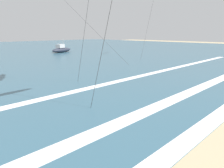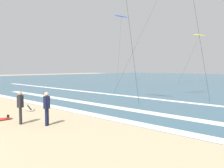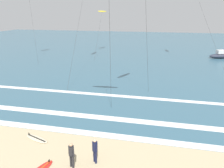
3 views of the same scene
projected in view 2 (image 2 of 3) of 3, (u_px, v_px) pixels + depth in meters
The scene contains 8 objects.
wave_foam_shoreline at pixel (117, 120), 12.74m from camera, with size 44.84×0.77×0.01m, color white.
wave_foam_mid_break at pixel (161, 115), 14.10m from camera, with size 38.84×0.86×0.01m, color white.
wave_foam_outer_break at pixel (163, 100), 20.42m from camera, with size 59.00×0.72×0.01m, color white.
surfer_background_far at pixel (20, 104), 11.77m from camera, with size 0.49×0.32×1.60m.
surfer_mid_group at pixel (47, 105), 11.47m from camera, with size 0.41×0.43×1.60m.
surfboard_near_water at pixel (29, 108), 16.06m from camera, with size 2.18×1.29×0.25m.
kite_blue_high_left at pixel (121, 17), 45.93m from camera, with size 4.36×6.74×12.66m.
kite_yellow_distant_high at pixel (199, 35), 44.89m from camera, with size 1.68×10.97×8.95m.
Camera 2 is at (9.17, -0.02, 2.77)m, focal length 38.82 mm.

